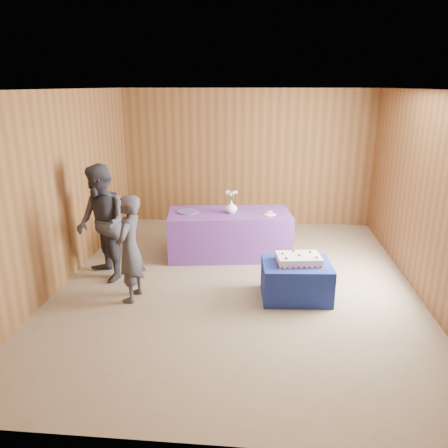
# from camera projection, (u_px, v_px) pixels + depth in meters

# --- Properties ---
(ground) EXTENTS (6.00, 6.00, 0.00)m
(ground) POSITION_uv_depth(u_px,v_px,m) (237.00, 283.00, 6.34)
(ground) COLOR gray
(ground) RESTS_ON ground
(room_shell) EXTENTS (5.04, 6.04, 2.72)m
(room_shell) POSITION_uv_depth(u_px,v_px,m) (238.00, 160.00, 5.79)
(room_shell) COLOR brown
(room_shell) RESTS_ON ground
(cake_table) EXTENTS (0.95, 0.76, 0.50)m
(cake_table) POSITION_uv_depth(u_px,v_px,m) (296.00, 280.00, 5.86)
(cake_table) COLOR #1B3099
(cake_table) RESTS_ON ground
(serving_table) EXTENTS (2.10, 1.16, 0.75)m
(serving_table) POSITION_uv_depth(u_px,v_px,m) (229.00, 234.00, 7.29)
(serving_table) COLOR #613490
(serving_table) RESTS_ON ground
(sheet_cake) EXTENTS (0.65, 0.49, 0.14)m
(sheet_cake) POSITION_uv_depth(u_px,v_px,m) (299.00, 259.00, 5.78)
(sheet_cake) COLOR white
(sheet_cake) RESTS_ON cake_table
(vase) EXTENTS (0.23, 0.23, 0.21)m
(vase) POSITION_uv_depth(u_px,v_px,m) (231.00, 207.00, 7.12)
(vase) COLOR white
(vase) RESTS_ON serving_table
(flower_spray) EXTENTS (0.20, 0.21, 0.16)m
(flower_spray) POSITION_uv_depth(u_px,v_px,m) (231.00, 193.00, 7.05)
(flower_spray) COLOR #255C26
(flower_spray) RESTS_ON vase
(platter) EXTENTS (0.41, 0.41, 0.02)m
(platter) POSITION_uv_depth(u_px,v_px,m) (188.00, 212.00, 7.19)
(platter) COLOR #53478F
(platter) RESTS_ON serving_table
(plate) EXTENTS (0.21, 0.21, 0.01)m
(plate) POSITION_uv_depth(u_px,v_px,m) (270.00, 214.00, 7.05)
(plate) COLOR white
(plate) RESTS_ON serving_table
(cake_slice) EXTENTS (0.07, 0.06, 0.08)m
(cake_slice) POSITION_uv_depth(u_px,v_px,m) (270.00, 212.00, 7.04)
(cake_slice) COLOR white
(cake_slice) RESTS_ON plate
(knife) EXTENTS (0.24, 0.15, 0.00)m
(knife) POSITION_uv_depth(u_px,v_px,m) (276.00, 217.00, 6.93)
(knife) COLOR silver
(knife) RESTS_ON serving_table
(guest_left) EXTENTS (0.39, 0.55, 1.44)m
(guest_left) POSITION_uv_depth(u_px,v_px,m) (130.00, 249.00, 5.68)
(guest_left) COLOR #35343E
(guest_left) RESTS_ON ground
(guest_right) EXTENTS (1.03, 1.05, 1.71)m
(guest_right) POSITION_uv_depth(u_px,v_px,m) (102.00, 224.00, 6.26)
(guest_right) COLOR #31313B
(guest_right) RESTS_ON ground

